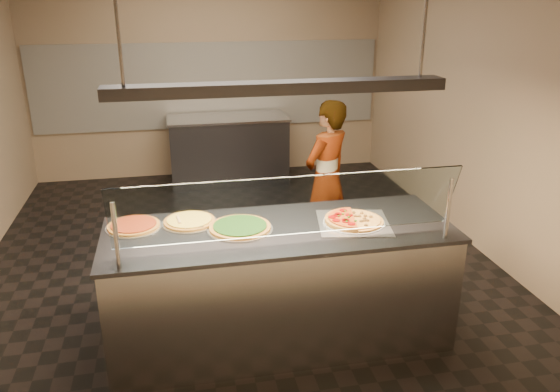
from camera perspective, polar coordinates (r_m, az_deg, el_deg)
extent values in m
cube|color=black|center=(5.56, -4.19, -6.93)|extent=(5.00, 6.00, 0.02)
cube|color=#91765D|center=(8.00, -7.43, 12.83)|extent=(5.00, 0.02, 3.00)
cube|color=#91765D|center=(2.24, 5.26, -7.36)|extent=(5.00, 0.02, 3.00)
cube|color=#91765D|center=(5.89, 20.68, 9.00)|extent=(0.02, 6.00, 3.00)
cube|color=silver|center=(8.00, -7.35, 11.38)|extent=(4.90, 0.02, 1.20)
cube|color=#B7B7BC|center=(4.20, -0.04, -9.37)|extent=(2.51, 0.90, 0.90)
cube|color=#39393E|center=(3.99, -0.04, -3.57)|extent=(2.55, 0.94, 0.03)
cylinder|color=#B7B7BC|center=(3.48, -16.77, -4.00)|extent=(0.03, 0.03, 0.44)
cylinder|color=#B7B7BC|center=(3.92, 17.19, -1.28)|extent=(0.03, 0.03, 0.44)
cube|color=white|center=(3.56, 1.06, -1.12)|extent=(2.31, 0.18, 0.47)
cube|color=silver|center=(4.11, 7.68, -2.78)|extent=(0.61, 0.61, 0.01)
cylinder|color=silver|center=(4.10, 7.68, -2.69)|extent=(0.46, 0.46, 0.01)
cylinder|color=#6E0502|center=(4.19, 6.61, -1.45)|extent=(0.06, 0.06, 0.01)
cylinder|color=#6E0502|center=(4.11, 7.21, -1.93)|extent=(0.06, 0.06, 0.01)
cylinder|color=#6E0502|center=(4.12, 6.09, -1.83)|extent=(0.06, 0.06, 0.01)
cylinder|color=#6E0502|center=(4.09, 5.94, -1.99)|extent=(0.06, 0.06, 0.01)
cylinder|color=#6E0502|center=(4.06, 5.45, -2.14)|extent=(0.06, 0.06, 0.01)
cylinder|color=#6E0502|center=(4.00, 5.87, -2.49)|extent=(0.06, 0.06, 0.01)
cylinder|color=#6E0502|center=(4.02, 6.84, -2.43)|extent=(0.06, 0.06, 0.01)
cylinder|color=#6E0502|center=(4.00, 6.86, -2.57)|extent=(0.06, 0.06, 0.01)
cylinder|color=#6E0502|center=(3.96, 7.46, -2.85)|extent=(0.06, 0.06, 0.01)
cube|color=#19590F|center=(4.17, 6.79, -1.52)|extent=(0.01, 0.02, 0.01)
cube|color=#19590F|center=(4.11, 7.30, -1.88)|extent=(0.01, 0.02, 0.01)
cube|color=#19590F|center=(4.12, 6.57, -1.83)|extent=(0.01, 0.02, 0.01)
cube|color=#19590F|center=(4.08, 6.14, -2.03)|extent=(0.02, 0.02, 0.01)
cube|color=#19590F|center=(4.07, 7.17, -2.14)|extent=(0.02, 0.02, 0.01)
cube|color=#19590F|center=(4.03, 6.87, -2.31)|extent=(0.02, 0.01, 0.01)
cube|color=#19590F|center=(3.98, 6.97, -2.62)|extent=(0.02, 0.02, 0.01)
cube|color=#19590F|center=(4.01, 7.88, -2.53)|extent=(0.02, 0.02, 0.01)
sphere|color=#513014|center=(3.99, 8.95, -3.03)|extent=(0.03, 0.03, 0.03)
sphere|color=#513014|center=(4.05, 8.44, -2.62)|extent=(0.03, 0.03, 0.03)
sphere|color=#513014|center=(4.07, 8.77, -2.54)|extent=(0.03, 0.03, 0.03)
sphere|color=#513014|center=(4.07, 9.11, -2.53)|extent=(0.03, 0.03, 0.03)
sphere|color=#513014|center=(4.10, 8.81, -2.34)|extent=(0.03, 0.03, 0.03)
sphere|color=#513014|center=(4.14, 9.45, -2.15)|extent=(0.03, 0.03, 0.03)
sphere|color=#513014|center=(4.15, 8.88, -2.06)|extent=(0.03, 0.03, 0.03)
sphere|color=#513014|center=(4.14, 8.28, -2.09)|extent=(0.03, 0.03, 0.03)
sphere|color=#513014|center=(4.20, 8.52, -1.78)|extent=(0.03, 0.03, 0.03)
sphere|color=#513014|center=(4.14, 7.87, -2.08)|extent=(0.03, 0.03, 0.03)
sphere|color=#513014|center=(4.20, 7.67, -1.72)|extent=(0.03, 0.03, 0.03)
cylinder|color=silver|center=(3.98, -4.21, -3.40)|extent=(0.48, 0.48, 0.01)
cylinder|color=#965D21|center=(3.98, -4.21, -3.23)|extent=(0.45, 0.45, 0.02)
cylinder|color=black|center=(3.97, -4.22, -3.03)|extent=(0.39, 0.39, 0.01)
cylinder|color=silver|center=(4.14, -9.45, -2.69)|extent=(0.41, 0.41, 0.01)
cylinder|color=#965D21|center=(4.13, -9.46, -2.55)|extent=(0.38, 0.38, 0.02)
cylinder|color=gold|center=(4.13, -9.47, -2.39)|extent=(0.33, 0.33, 0.01)
cylinder|color=silver|center=(4.14, -15.03, -3.10)|extent=(0.41, 0.41, 0.01)
cylinder|color=#965D21|center=(4.14, -15.04, -2.96)|extent=(0.38, 0.38, 0.02)
cylinder|color=maroon|center=(4.14, -15.06, -2.81)|extent=(0.33, 0.33, 0.01)
cube|color=#B7B7BC|center=(4.03, -9.07, -2.93)|extent=(0.14, 0.12, 0.00)
cylinder|color=tan|center=(4.12, -10.55, -2.46)|extent=(0.04, 0.14, 0.02)
cube|color=#39393E|center=(7.78, -5.40, 4.78)|extent=(1.62, 0.70, 0.90)
cube|color=#B7B7BC|center=(7.66, -5.52, 8.13)|extent=(1.66, 0.74, 0.03)
imported|color=black|center=(5.51, 4.87, 1.87)|extent=(0.69, 0.64, 1.58)
cube|color=#39393E|center=(3.69, -0.04, 11.26)|extent=(2.30, 0.18, 0.08)
cylinder|color=#B7B7BC|center=(3.58, -16.85, 18.92)|extent=(0.02, 0.02, 1.01)
cylinder|color=#B7B7BC|center=(3.97, 15.10, 19.15)|extent=(0.02, 0.02, 1.01)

